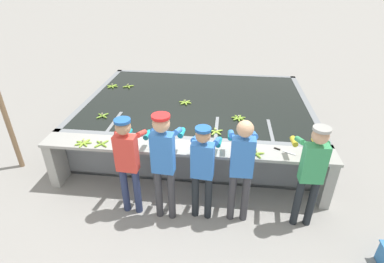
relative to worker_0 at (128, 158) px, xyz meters
name	(u,v)px	position (x,y,z in m)	size (l,w,h in m)	color
ground_plane	(184,199)	(0.77, 0.32, -1.00)	(80.00, 80.00, 0.00)	gray
wash_tank	(197,117)	(0.77, 2.51, -0.55)	(4.78, 3.52, 0.90)	gray
work_ledge	(185,160)	(0.77, 0.54, -0.35)	(4.78, 0.45, 0.90)	#9E9E99
worker_0	(128,158)	(0.00, 0.00, 0.00)	(0.43, 0.73, 1.64)	navy
worker_1	(164,157)	(0.55, -0.06, 0.09)	(0.44, 0.74, 1.77)	#38383D
worker_2	(203,165)	(1.10, 0.01, -0.05)	(0.45, 0.73, 1.58)	#1E2328
worker_3	(242,163)	(1.65, 0.02, 0.04)	(0.41, 0.72, 1.71)	#38383D
worker_4	(312,168)	(2.61, 0.03, 0.02)	(0.42, 0.73, 1.67)	#1E2328
banana_bunch_floating_0	(102,116)	(-0.96, 1.44, -0.08)	(0.25, 0.25, 0.08)	#75A333
banana_bunch_floating_1	(128,86)	(-0.94, 3.04, -0.08)	(0.26, 0.26, 0.08)	#8CB738
banana_bunch_floating_2	(216,131)	(1.23, 1.08, -0.08)	(0.27, 0.27, 0.08)	#93BC3D
banana_bunch_floating_3	(112,86)	(-1.33, 3.01, -0.08)	(0.28, 0.27, 0.08)	#7FAD33
banana_bunch_floating_4	(238,118)	(1.64, 1.65, -0.08)	(0.28, 0.28, 0.08)	#7FAD33
banana_bunch_floating_5	(185,102)	(0.54, 2.26, -0.08)	(0.28, 0.28, 0.08)	#8CB738
banana_bunch_ledge_0	(256,153)	(1.89, 0.45, -0.08)	(0.28, 0.27, 0.08)	#8CB738
banana_bunch_ledge_1	(83,143)	(-0.90, 0.44, -0.08)	(0.28, 0.28, 0.08)	#8CB738
banana_bunch_ledge_2	(102,144)	(-0.59, 0.45, -0.08)	(0.25, 0.25, 0.08)	#7FAD33
knife_0	(281,150)	(2.30, 0.61, -0.09)	(0.32, 0.19, 0.02)	silver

